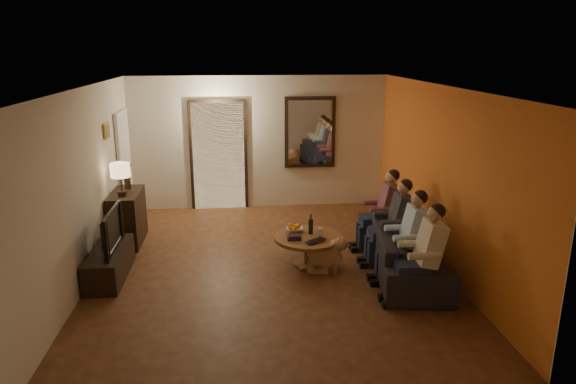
{
  "coord_description": "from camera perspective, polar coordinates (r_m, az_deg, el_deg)",
  "views": [
    {
      "loc": [
        -0.42,
        -6.97,
        3.12
      ],
      "look_at": [
        0.3,
        0.3,
        1.05
      ],
      "focal_mm": 32.0,
      "sensor_mm": 36.0,
      "label": 1
    }
  ],
  "objects": [
    {
      "name": "dresser",
      "position": [
        8.8,
        -17.4,
        -2.72
      ],
      "size": [
        0.45,
        0.97,
        0.86
      ],
      "primitive_type": "cube",
      "color": "black",
      "rests_on": "floor"
    },
    {
      "name": "flower_vase",
      "position": [
        8.83,
        -17.47,
        1.74
      ],
      "size": [
        0.14,
        0.14,
        0.44
      ],
      "primitive_type": null,
      "color": "#B31331",
      "rests_on": "dresser"
    },
    {
      "name": "door_trim",
      "position": [
        10.16,
        -7.71,
        3.92
      ],
      "size": [
        1.12,
        0.04,
        2.22
      ],
      "primitive_type": "cube",
      "color": "black",
      "rests_on": "floor"
    },
    {
      "name": "wine_bottle",
      "position": [
        7.59,
        2.55,
        -3.55
      ],
      "size": [
        0.07,
        0.07,
        0.31
      ],
      "primitive_type": null,
      "color": "black",
      "rests_on": "coffee_table"
    },
    {
      "name": "oranges",
      "position": [
        7.69,
        0.71,
        -3.7
      ],
      "size": [
        0.2,
        0.2,
        0.08
      ],
      "primitive_type": null,
      "color": "orange",
      "rests_on": "bowl"
    },
    {
      "name": "table_lamp",
      "position": [
        8.4,
        -18.08,
        1.34
      ],
      "size": [
        0.3,
        0.3,
        0.54
      ],
      "primitive_type": null,
      "color": "beige",
      "rests_on": "dresser"
    },
    {
      "name": "kitchen_doorway",
      "position": [
        10.17,
        -7.71,
        3.94
      ],
      "size": [
        1.0,
        0.06,
        2.1
      ],
      "primitive_type": "cube",
      "color": "#FFE0A5",
      "rests_on": "floor"
    },
    {
      "name": "tv",
      "position": [
        7.46,
        -19.57,
        -4.01
      ],
      "size": [
        0.99,
        0.13,
        0.57
      ],
      "primitive_type": "imported",
      "rotation": [
        0.0,
        0.0,
        1.57
      ],
      "color": "black",
      "rests_on": "tv_stand"
    },
    {
      "name": "person_a",
      "position": [
        6.61,
        14.92,
        -7.14
      ],
      "size": [
        0.6,
        0.4,
        1.2
      ],
      "primitive_type": null,
      "color": "tan",
      "rests_on": "sofa"
    },
    {
      "name": "person_b",
      "position": [
        7.14,
        13.27,
        -5.3
      ],
      "size": [
        0.6,
        0.4,
        1.2
      ],
      "primitive_type": null,
      "color": "tan",
      "rests_on": "sofa"
    },
    {
      "name": "left_wall",
      "position": [
        7.49,
        -21.59,
        0.64
      ],
      "size": [
        0.02,
        6.0,
        2.6
      ],
      "primitive_type": "cube",
      "color": "beige",
      "rests_on": "floor"
    },
    {
      "name": "coffee_table",
      "position": [
        7.62,
        2.25,
        -6.51
      ],
      "size": [
        1.02,
        1.02,
        0.45
      ],
      "primitive_type": "cylinder",
      "rotation": [
        0.0,
        0.0,
        -0.02
      ],
      "color": "brown",
      "rests_on": "floor"
    },
    {
      "name": "wine_glass",
      "position": [
        7.59,
        3.57,
        -4.39
      ],
      "size": [
        0.06,
        0.06,
        0.1
      ],
      "primitive_type": "cylinder",
      "color": "silver",
      "rests_on": "coffee_table"
    },
    {
      "name": "fridge_glimpse",
      "position": [
        10.2,
        -6.27,
        3.16
      ],
      "size": [
        0.45,
        0.03,
        1.7
      ],
      "primitive_type": "cube",
      "color": "silver",
      "rests_on": "floor"
    },
    {
      "name": "person_d",
      "position": [
        8.21,
        10.62,
        -2.32
      ],
      "size": [
        0.6,
        0.4,
        1.2
      ],
      "primitive_type": null,
      "color": "tan",
      "rests_on": "sofa"
    },
    {
      "name": "orange_accent",
      "position": [
        7.77,
        16.53,
        1.61
      ],
      "size": [
        0.01,
        6.0,
        2.6
      ],
      "primitive_type": "cube",
      "color": "orange",
      "rests_on": "right_wall"
    },
    {
      "name": "back_wall",
      "position": [
        10.14,
        -3.22,
        5.46
      ],
      "size": [
        5.0,
        0.02,
        2.6
      ],
      "primitive_type": "cube",
      "color": "beige",
      "rests_on": "floor"
    },
    {
      "name": "floor",
      "position": [
        7.64,
        -2.04,
        -8.27
      ],
      "size": [
        5.0,
        6.0,
        0.01
      ],
      "primitive_type": "cube",
      "color": "#452A12",
      "rests_on": "ground"
    },
    {
      "name": "white_door",
      "position": [
        9.72,
        -17.66,
        2.59
      ],
      "size": [
        0.06,
        0.85,
        2.04
      ],
      "primitive_type": "cube",
      "color": "white",
      "rests_on": "floor"
    },
    {
      "name": "ceiling",
      "position": [
        7.0,
        -2.25,
        11.55
      ],
      "size": [
        5.0,
        6.0,
        0.01
      ],
      "primitive_type": "cube",
      "color": "white",
      "rests_on": "back_wall"
    },
    {
      "name": "laptop",
      "position": [
        7.29,
        3.35,
        -5.58
      ],
      "size": [
        0.39,
        0.37,
        0.03
      ],
      "primitive_type": "imported",
      "rotation": [
        0.0,
        0.0,
        0.66
      ],
      "color": "black",
      "rests_on": "coffee_table"
    },
    {
      "name": "person_c",
      "position": [
        7.67,
        11.85,
        -3.71
      ],
      "size": [
        0.6,
        0.4,
        1.2
      ],
      "primitive_type": null,
      "color": "tan",
      "rests_on": "sofa"
    },
    {
      "name": "mirror_frame",
      "position": [
        10.16,
        2.46,
        6.64
      ],
      "size": [
        1.0,
        0.05,
        1.4
      ],
      "primitive_type": "cube",
      "color": "black",
      "rests_on": "back_wall"
    },
    {
      "name": "right_wall",
      "position": [
        7.77,
        16.6,
        1.61
      ],
      "size": [
        0.02,
        6.0,
        2.6
      ],
      "primitive_type": "cube",
      "color": "beige",
      "rests_on": "floor"
    },
    {
      "name": "art_canvas",
      "position": [
        8.61,
        -19.4,
        6.45
      ],
      "size": [
        0.01,
        0.22,
        0.18
      ],
      "primitive_type": "cube",
      "color": "brown",
      "rests_on": "left_wall"
    },
    {
      "name": "bowl",
      "position": [
        7.71,
        0.71,
        -4.18
      ],
      "size": [
        0.26,
        0.26,
        0.06
      ],
      "primitive_type": "imported",
      "color": "white",
      "rests_on": "coffee_table"
    },
    {
      "name": "dog",
      "position": [
        7.38,
        4.12,
        -6.86
      ],
      "size": [
        0.6,
        0.34,
        0.56
      ],
      "primitive_type": null,
      "rotation": [
        0.0,
        0.0,
        -0.19
      ],
      "color": "#B37A52",
      "rests_on": "floor"
    },
    {
      "name": "sofa",
      "position": [
        7.53,
        13.14,
        -6.35
      ],
      "size": [
        2.38,
        1.23,
        0.66
      ],
      "primitive_type": "imported",
      "rotation": [
        0.0,
        0.0,
        1.42
      ],
      "color": "black",
      "rests_on": "floor"
    },
    {
      "name": "book_stack",
      "position": [
        7.41,
        0.68,
        -5.01
      ],
      "size": [
        0.2,
        0.15,
        0.07
      ],
      "primitive_type": null,
      "color": "black",
      "rests_on": "coffee_table"
    },
    {
      "name": "tv_stand",
      "position": [
        7.64,
        -19.23,
        -7.51
      ],
      "size": [
        0.45,
        1.26,
        0.42
      ],
      "primitive_type": "cube",
      "color": "black",
      "rests_on": "floor"
    },
    {
      "name": "mirror_glass",
      "position": [
        10.13,
        2.48,
        6.61
      ],
      "size": [
        0.86,
        0.02,
        1.26
      ],
      "primitive_type": "cube",
      "color": "white",
      "rests_on": "back_wall"
    },
    {
      "name": "framed_art",
      "position": [
        8.61,
        -19.5,
        6.44
      ],
      "size": [
        0.03,
        0.28,
        0.24
      ],
      "primitive_type": "cube",
      "color": "#B28C33",
      "rests_on": "left_wall"
    },
    {
      "name": "front_wall",
      "position": [
        4.38,
        0.38,
        -8.7
      ],
      "size": [
        5.0,
        0.02,
        2.6
      ],
      "primitive_type": "cube",
      "color": "beige",
      "rests_on": "floor"
    }
  ]
}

